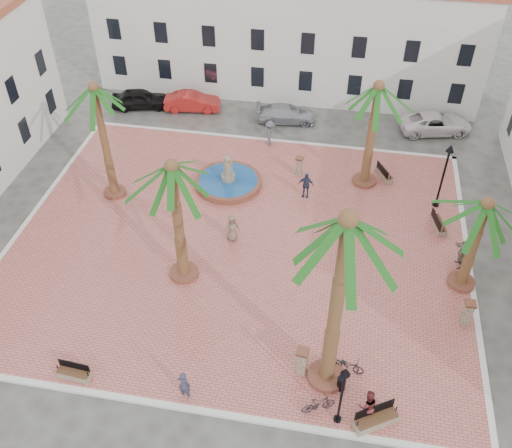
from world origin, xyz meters
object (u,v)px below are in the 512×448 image
object	(u,v)px
lamppost_e	(446,166)
palm_sw	(173,181)
fountain	(228,181)
pedestrian_north	(270,133)
palm_e	(484,216)
bollard_n	(299,166)
pedestrian_fountain_a	(232,228)
pedestrian_east	(462,254)
bicycle_a	(348,364)
bicycle_b	(318,404)
palm_nw	(96,100)
car_red	(192,102)
bench_e	(438,225)
pedestrian_fountain_b	(306,185)
palm_s	(345,240)
bench_se	(376,420)
car_black	(140,99)
bollard_se	(302,361)
cyclist_b	(367,405)
lamppost_s	(343,386)
bench_s	(74,374)
bench_ne	(384,174)
litter_bin	(341,383)
car_white	(436,123)
bollard_e	(467,313)
palm_ne	(377,99)
cyclist_a	(184,385)

from	to	relation	value
lamppost_e	palm_sw	bearing A→B (deg)	-148.22
fountain	pedestrian_north	size ratio (longest dim) A/B	2.33
palm_e	bollard_n	size ratio (longest dim) A/B	4.32
pedestrian_fountain_a	pedestrian_east	size ratio (longest dim) A/B	0.99
bicycle_a	bicycle_b	size ratio (longest dim) A/B	1.00
palm_nw	bicycle_a	bearing A→B (deg)	-34.83
pedestrian_east	car_red	world-z (taller)	pedestrian_east
bench_e	pedestrian_fountain_b	xyz separation A→B (m)	(-8.12, 1.66, 0.61)
bench_e	palm_s	bearing A→B (deg)	139.81
palm_sw	bench_se	distance (m)	14.04
bench_e	lamppost_e	bearing A→B (deg)	-14.83
fountain	palm_nw	distance (m)	9.70
car_black	bench_e	bearing A→B (deg)	-130.46
bollard_se	cyclist_b	size ratio (longest dim) A/B	0.87
pedestrian_north	pedestrian_fountain_a	bearing A→B (deg)	171.16
lamppost_s	bicycle_b	distance (m)	2.28
bench_e	lamppost_s	size ratio (longest dim) A/B	0.48
palm_nw	lamppost_s	bearing A→B (deg)	-41.38
bollard_n	pedestrian_east	distance (m)	11.96
pedestrian_east	bench_s	bearing A→B (deg)	-65.90
bench_ne	litter_bin	world-z (taller)	bench_ne
car_black	car_white	xyz separation A→B (m)	(22.63, 0.45, -0.03)
bollard_e	palm_ne	bearing A→B (deg)	116.05
bicycle_b	car_black	world-z (taller)	car_black
bench_ne	pedestrian_fountain_a	distance (m)	11.60
fountain	bollard_e	bearing A→B (deg)	-32.91
car_white	fountain	bearing A→B (deg)	111.29
lamppost_e	bicycle_b	distance (m)	16.77
bench_se	fountain	bearing A→B (deg)	91.05
car_black	car_red	xyz separation A→B (m)	(4.13, 0.33, -0.04)
litter_bin	car_white	xyz separation A→B (m)	(5.34, 23.33, 0.19)
bench_ne	car_red	distance (m)	16.28
bench_s	pedestrian_fountain_b	xyz separation A→B (m)	(8.89, 15.26, 0.63)
cyclist_a	car_red	distance (m)	25.61
palm_e	bollard_n	distance (m)	13.46
car_red	pedestrian_north	bearing A→B (deg)	-128.49
palm_sw	bench_e	world-z (taller)	palm_sw
litter_bin	car_black	xyz separation A→B (m)	(-17.29, 22.88, 0.22)
lamppost_s	pedestrian_fountain_a	bearing A→B (deg)	123.26
cyclist_a	lamppost_e	bearing A→B (deg)	-115.75
bicycle_a	car_white	distance (m)	22.87
bollard_e	litter_bin	distance (m)	7.60
bench_se	bicycle_b	distance (m)	2.49
palm_ne	bench_s	bearing A→B (deg)	-125.70
palm_s	pedestrian_fountain_b	size ratio (longest dim) A/B	5.72
bollard_e	pedestrian_north	bearing A→B (deg)	130.37
palm_nw	pedestrian_fountain_b	world-z (taller)	palm_nw
cyclist_a	pedestrian_east	world-z (taller)	pedestrian_east
bench_se	bench_e	world-z (taller)	bench_se
cyclist_a	bench_ne	bearing A→B (deg)	-104.23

